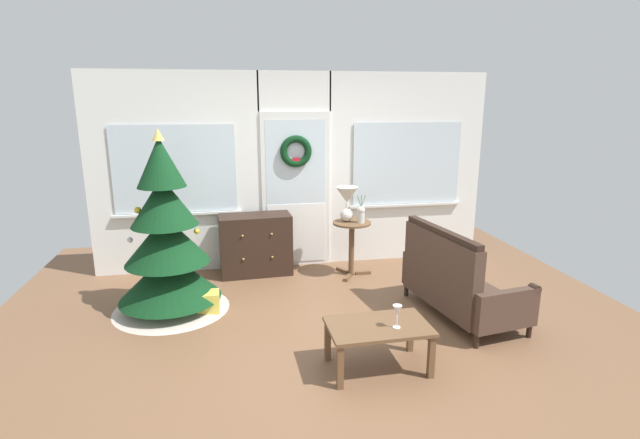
{
  "coord_description": "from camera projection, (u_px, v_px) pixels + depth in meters",
  "views": [
    {
      "loc": [
        -0.82,
        -4.2,
        2.21
      ],
      "look_at": [
        0.05,
        0.55,
        1.0
      ],
      "focal_mm": 27.15,
      "sensor_mm": 36.0,
      "label": 1
    }
  ],
  "objects": [
    {
      "name": "ground_plane",
      "position": [
        325.0,
        333.0,
        4.69
      ],
      "size": [
        6.76,
        6.76,
        0.0
      ],
      "primitive_type": "plane",
      "color": "brown"
    },
    {
      "name": "back_wall_with_door",
      "position": [
        295.0,
        171.0,
        6.36
      ],
      "size": [
        5.2,
        0.19,
        2.55
      ],
      "color": "white",
      "rests_on": "ground"
    },
    {
      "name": "christmas_tree",
      "position": [
        167.0,
        249.0,
        5.06
      ],
      "size": [
        1.23,
        1.23,
        1.93
      ],
      "color": "#4C331E",
      "rests_on": "ground"
    },
    {
      "name": "dresser_cabinet",
      "position": [
        256.0,
        245.0,
        6.2
      ],
      "size": [
        0.92,
        0.48,
        0.78
      ],
      "color": "black",
      "rests_on": "ground"
    },
    {
      "name": "settee_sofa",
      "position": [
        455.0,
        282.0,
        4.97
      ],
      "size": [
        0.91,
        1.49,
        0.96
      ],
      "color": "black",
      "rests_on": "ground"
    },
    {
      "name": "side_table",
      "position": [
        352.0,
        238.0,
        6.11
      ],
      "size": [
        0.5,
        0.48,
        0.71
      ],
      "color": "brown",
      "rests_on": "ground"
    },
    {
      "name": "table_lamp",
      "position": [
        347.0,
        199.0,
        6.02
      ],
      "size": [
        0.28,
        0.28,
        0.44
      ],
      "color": "silver",
      "rests_on": "side_table"
    },
    {
      "name": "flower_vase",
      "position": [
        361.0,
        214.0,
        5.99
      ],
      "size": [
        0.11,
        0.1,
        0.35
      ],
      "color": "beige",
      "rests_on": "side_table"
    },
    {
      "name": "coffee_table",
      "position": [
        378.0,
        331.0,
        4.0
      ],
      "size": [
        0.85,
        0.54,
        0.4
      ],
      "color": "brown",
      "rests_on": "ground"
    },
    {
      "name": "wine_glass",
      "position": [
        397.0,
        311.0,
        3.9
      ],
      "size": [
        0.08,
        0.08,
        0.2
      ],
      "color": "silver",
      "rests_on": "coffee_table"
    },
    {
      "name": "gift_box",
      "position": [
        208.0,
        302.0,
        5.12
      ],
      "size": [
        0.23,
        0.2,
        0.23
      ],
      "primitive_type": "cube",
      "color": "#D8C64C",
      "rests_on": "ground"
    }
  ]
}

